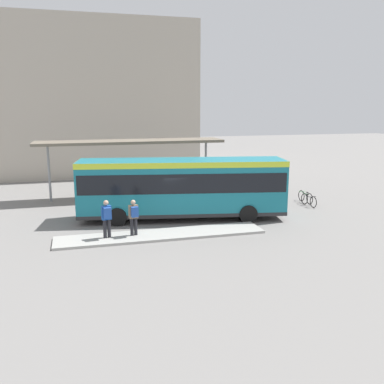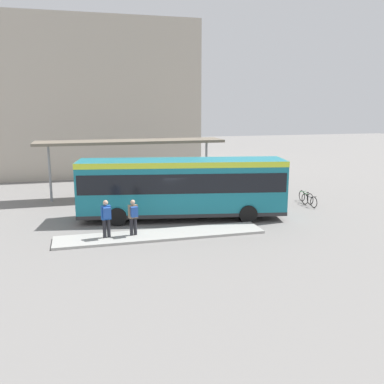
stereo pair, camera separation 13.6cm
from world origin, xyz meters
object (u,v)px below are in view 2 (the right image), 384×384
pedestrian_companion (133,215)px  bicycle_black (309,200)px  city_bus (182,185)px  pedestrian_waiting (106,216)px  bicycle_green (306,197)px

pedestrian_companion → bicycle_black: 12.05m
city_bus → bicycle_black: (8.38, 0.90, -1.56)m
pedestrian_waiting → pedestrian_companion: (1.26, 0.05, -0.04)m
pedestrian_companion → bicycle_green: 12.58m
city_bus → pedestrian_companion: 4.22m
pedestrian_waiting → pedestrian_companion: 1.26m
pedestrian_waiting → bicycle_green: (12.96, 4.61, -0.78)m
pedestrian_companion → bicycle_black: bearing=-82.6°
pedestrian_waiting → bicycle_black: bearing=-83.0°
city_bus → bicycle_green: bearing=22.0°
city_bus → bicycle_green: (8.64, 1.77, -1.55)m
city_bus → pedestrian_companion: (-3.06, -2.79, -0.81)m
bicycle_black → pedestrian_companion: bearing=-75.8°
pedestrian_companion → bicycle_green: pedestrian_companion is taller
pedestrian_waiting → bicycle_black: size_ratio=1.07×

